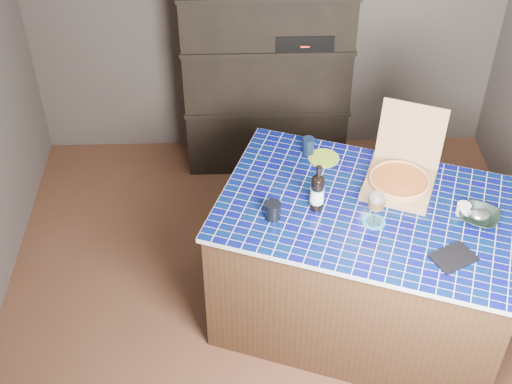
{
  "coord_description": "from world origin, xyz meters",
  "views": [
    {
      "loc": [
        -0.22,
        -2.99,
        3.51
      ],
      "look_at": [
        -0.12,
        0.0,
        0.95
      ],
      "focal_mm": 50.0,
      "sensor_mm": 36.0,
      "label": 1
    }
  ],
  "objects_px": {
    "kitchen_island": "(364,265)",
    "wine_glass": "(377,202)",
    "pizza_box": "(400,177)",
    "bowl": "(479,217)",
    "mead_bottle": "(317,192)",
    "dvd_case": "(453,257)"
  },
  "relations": [
    {
      "from": "kitchen_island",
      "to": "pizza_box",
      "type": "relative_size",
      "value": 3.42
    },
    {
      "from": "mead_bottle",
      "to": "bowl",
      "type": "xyz_separation_m",
      "value": [
        0.86,
        -0.13,
        -0.09
      ]
    },
    {
      "from": "kitchen_island",
      "to": "mead_bottle",
      "type": "height_order",
      "value": "mead_bottle"
    },
    {
      "from": "wine_glass",
      "to": "dvd_case",
      "type": "bearing_deg",
      "value": -37.95
    },
    {
      "from": "mead_bottle",
      "to": "dvd_case",
      "type": "relative_size",
      "value": 1.37
    },
    {
      "from": "pizza_box",
      "to": "mead_bottle",
      "type": "relative_size",
      "value": 1.93
    },
    {
      "from": "mead_bottle",
      "to": "dvd_case",
      "type": "xyz_separation_m",
      "value": [
        0.66,
        -0.41,
        -0.11
      ]
    },
    {
      "from": "dvd_case",
      "to": "bowl",
      "type": "distance_m",
      "value": 0.35
    },
    {
      "from": "pizza_box",
      "to": "dvd_case",
      "type": "relative_size",
      "value": 2.64
    },
    {
      "from": "bowl",
      "to": "pizza_box",
      "type": "bearing_deg",
      "value": 140.57
    },
    {
      "from": "kitchen_island",
      "to": "mead_bottle",
      "type": "relative_size",
      "value": 6.6
    },
    {
      "from": "wine_glass",
      "to": "bowl",
      "type": "relative_size",
      "value": 0.98
    },
    {
      "from": "wine_glass",
      "to": "dvd_case",
      "type": "xyz_separation_m",
      "value": [
        0.36,
        -0.28,
        -0.14
      ]
    },
    {
      "from": "dvd_case",
      "to": "kitchen_island",
      "type": "bearing_deg",
      "value": -165.19
    },
    {
      "from": "kitchen_island",
      "to": "dvd_case",
      "type": "distance_m",
      "value": 0.7
    },
    {
      "from": "wine_glass",
      "to": "bowl",
      "type": "xyz_separation_m",
      "value": [
        0.56,
        -0.0,
        -0.12
      ]
    },
    {
      "from": "kitchen_island",
      "to": "pizza_box",
      "type": "height_order",
      "value": "pizza_box"
    },
    {
      "from": "wine_glass",
      "to": "dvd_case",
      "type": "relative_size",
      "value": 0.97
    },
    {
      "from": "kitchen_island",
      "to": "bowl",
      "type": "xyz_separation_m",
      "value": [
        0.56,
        -0.12,
        0.48
      ]
    },
    {
      "from": "kitchen_island",
      "to": "wine_glass",
      "type": "distance_m",
      "value": 0.61
    },
    {
      "from": "bowl",
      "to": "mead_bottle",
      "type": "bearing_deg",
      "value": 171.6
    },
    {
      "from": "wine_glass",
      "to": "mead_bottle",
      "type": "bearing_deg",
      "value": 157.01
    }
  ]
}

